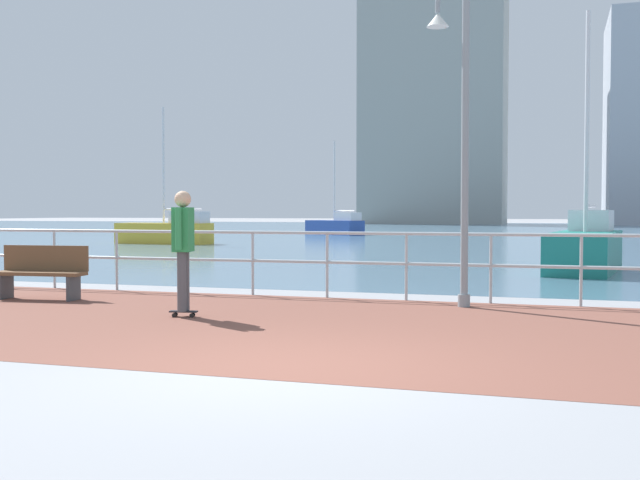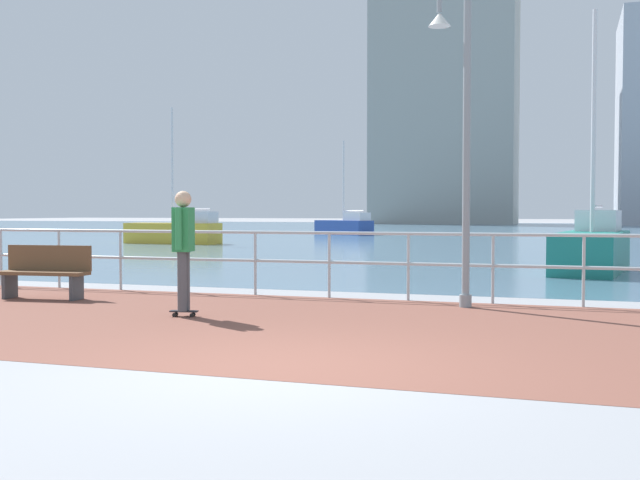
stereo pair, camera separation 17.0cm
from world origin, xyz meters
name	(u,v)px [view 2 (the right image)]	position (x,y,z in m)	size (l,w,h in m)	color
ground	(523,237)	(0.00, 40.00, 0.00)	(220.00, 220.00, 0.00)	gray
brick_paving	(358,328)	(0.00, 2.61, 0.00)	(28.00, 6.38, 0.01)	brown
harbor_water	(532,232)	(0.00, 50.80, 0.00)	(180.00, 88.00, 0.00)	slate
waterfront_railing	(408,253)	(0.00, 5.80, 0.80)	(25.25, 0.06, 1.16)	#B2BCC1
lamppost	(458,118)	(0.89, 5.28, 2.98)	(0.75, 0.53, 5.39)	gray
skateboarder	(183,241)	(-2.66, 2.85, 1.09)	(0.41, 0.56, 1.80)	black
park_bench	(45,271)	(-6.01, 4.11, 0.48)	(1.63, 0.59, 0.92)	brown
sailboat_teal	(345,226)	(-11.17, 40.26, 0.58)	(4.37, 3.43, 6.07)	#284799
sailboat_navy	(593,247)	(3.15, 13.49, 0.62)	(2.08, 4.79, 6.50)	#197266
sailboat_ivory	(176,231)	(-14.88, 24.74, 0.61)	(4.58, 1.63, 6.34)	gold
tower_steel	(445,107)	(-11.87, 85.96, 14.14)	(16.90, 10.17, 29.93)	#939993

